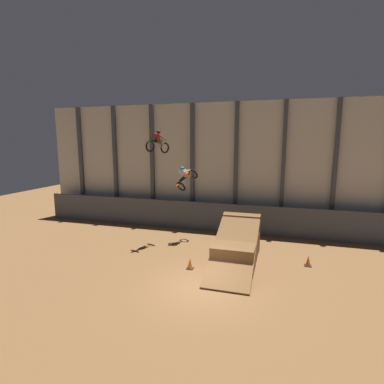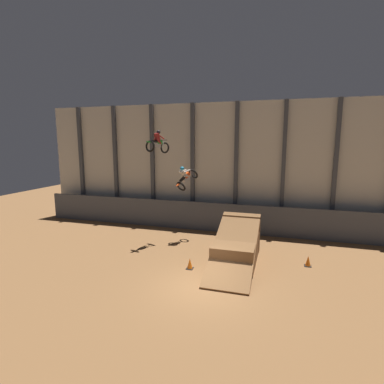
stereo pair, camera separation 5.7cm
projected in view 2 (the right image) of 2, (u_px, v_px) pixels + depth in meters
The scene contains 8 objects.
ground_plane at pixel (202, 287), 13.83m from camera, with size 60.00×60.00×0.00m, color brown.
arena_back_wall at pixel (236, 167), 22.42m from camera, with size 32.00×0.40×9.52m.
lower_barrier at pixel (233, 218), 21.91m from camera, with size 31.36×0.20×2.15m.
dirt_ramp at pixel (237, 246), 16.90m from camera, with size 2.26×5.91×2.39m.
rider_bike_left_air at pixel (158, 143), 19.11m from camera, with size 1.19×1.79×1.50m.
rider_bike_right_air at pixel (186, 177), 19.96m from camera, with size 1.42×1.82×1.70m.
traffic_cone_near_ramp at pixel (308, 261), 16.09m from camera, with size 0.36×0.36×0.58m.
traffic_cone_arena_edge at pixel (190, 264), 15.76m from camera, with size 0.36×0.36×0.58m.
Camera 2 is at (3.29, -12.49, 6.62)m, focal length 28.00 mm.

